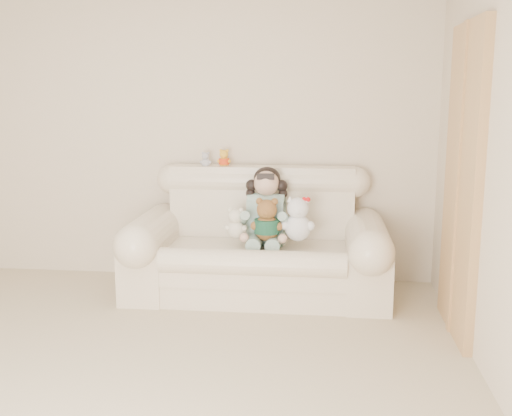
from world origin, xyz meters
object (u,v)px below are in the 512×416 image
object	(u,v)px
sofa	(257,234)
brown_teddy	(267,215)
white_cat	(298,214)
cream_teddy	(236,220)
seated_child	(266,205)

from	to	relation	value
sofa	brown_teddy	xyz separation A→B (m)	(0.09, -0.13, 0.18)
white_cat	cream_teddy	distance (m)	0.50
sofa	white_cat	bearing A→B (deg)	-18.61
sofa	white_cat	distance (m)	0.40
brown_teddy	cream_teddy	size ratio (longest dim) A/B	1.36
seated_child	cream_teddy	distance (m)	0.30
seated_child	brown_teddy	distance (m)	0.21
sofa	brown_teddy	distance (m)	0.24
seated_child	brown_teddy	world-z (taller)	seated_child
sofa	brown_teddy	size ratio (longest dim) A/B	5.29
brown_teddy	white_cat	bearing A→B (deg)	-4.60
seated_child	cream_teddy	world-z (taller)	seated_child
white_cat	seated_child	bearing A→B (deg)	154.91
seated_child	brown_teddy	bearing A→B (deg)	-79.12
seated_child	cream_teddy	size ratio (longest dim) A/B	2.19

